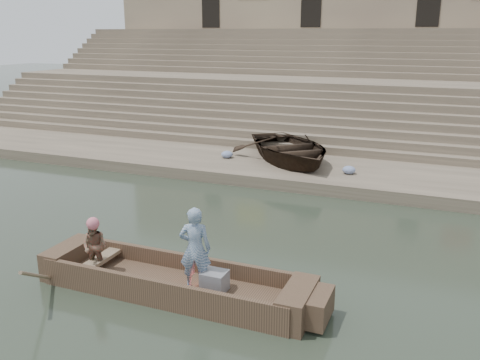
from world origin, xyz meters
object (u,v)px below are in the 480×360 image
Objects in this scene: main_rowboat at (173,287)px; television at (214,281)px; standing_man at (195,249)px; beached_rowboat at (290,148)px; rowing_man at (95,246)px.

main_rowboat is 10.87× the size of television.
standing_man is 0.34× the size of beached_rowboat.
main_rowboat is 3.03× the size of standing_man.
rowing_man is (-1.70, -0.17, 0.67)m from main_rowboat.
standing_man is 1.48× the size of rowing_man.
main_rowboat is 9.75m from beached_rowboat.
television is at bearing 0.00° from main_rowboat.
standing_man reaches higher than rowing_man.
standing_man is 2.25m from rowing_man.
beached_rowboat is at bearing 74.99° from rowing_man.
standing_man reaches higher than beached_rowboat.
main_rowboat is at bearing 180.00° from television.
standing_man is at bearing -5.06° from rowing_man.
rowing_man is (-2.23, -0.13, -0.27)m from standing_man.
beached_rowboat is at bearing 98.59° from television.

